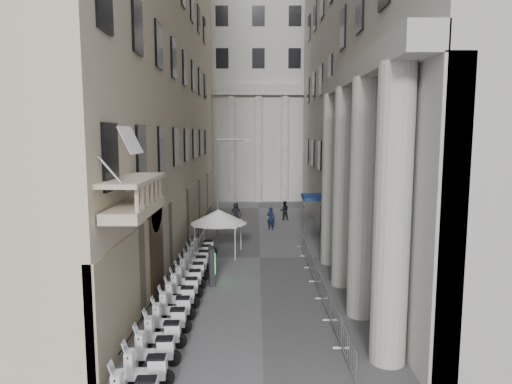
# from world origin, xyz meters

# --- Properties ---
(far_building) EXTENTS (22.00, 10.00, 30.00)m
(far_building) POSITION_xyz_m (0.00, 48.00, 15.00)
(far_building) COLOR beige
(far_building) RESTS_ON ground
(iron_fence) EXTENTS (0.30, 28.00, 1.40)m
(iron_fence) POSITION_xyz_m (-4.30, 18.00, 0.00)
(iron_fence) COLOR black
(iron_fence) RESTS_ON ground
(blue_awning) EXTENTS (1.60, 3.00, 3.00)m
(blue_awning) POSITION_xyz_m (4.15, 26.00, 0.00)
(blue_awning) COLOR navy
(blue_awning) RESTS_ON ground
(flag) EXTENTS (1.00, 1.40, 8.20)m
(flag) POSITION_xyz_m (-4.00, 5.00, 0.00)
(flag) COLOR #9E0C11
(flag) RESTS_ON ground
(scooter_2) EXTENTS (1.42, 0.61, 1.50)m
(scooter_2) POSITION_xyz_m (-3.59, 5.66, 0.00)
(scooter_2) COLOR silver
(scooter_2) RESTS_ON ground
(scooter_3) EXTENTS (1.42, 0.61, 1.50)m
(scooter_3) POSITION_xyz_m (-3.59, 6.93, 0.00)
(scooter_3) COLOR silver
(scooter_3) RESTS_ON ground
(scooter_4) EXTENTS (1.42, 0.61, 1.50)m
(scooter_4) POSITION_xyz_m (-3.59, 8.19, 0.00)
(scooter_4) COLOR silver
(scooter_4) RESTS_ON ground
(scooter_5) EXTENTS (1.42, 0.61, 1.50)m
(scooter_5) POSITION_xyz_m (-3.59, 9.46, 0.00)
(scooter_5) COLOR silver
(scooter_5) RESTS_ON ground
(scooter_6) EXTENTS (1.42, 0.61, 1.50)m
(scooter_6) POSITION_xyz_m (-3.59, 10.73, 0.00)
(scooter_6) COLOR silver
(scooter_6) RESTS_ON ground
(scooter_7) EXTENTS (1.42, 0.61, 1.50)m
(scooter_7) POSITION_xyz_m (-3.59, 12.00, 0.00)
(scooter_7) COLOR silver
(scooter_7) RESTS_ON ground
(scooter_8) EXTENTS (1.42, 0.61, 1.50)m
(scooter_8) POSITION_xyz_m (-3.59, 13.27, 0.00)
(scooter_8) COLOR silver
(scooter_8) RESTS_ON ground
(scooter_9) EXTENTS (1.42, 0.61, 1.50)m
(scooter_9) POSITION_xyz_m (-3.59, 14.54, 0.00)
(scooter_9) COLOR silver
(scooter_9) RESTS_ON ground
(scooter_10) EXTENTS (1.42, 0.61, 1.50)m
(scooter_10) POSITION_xyz_m (-3.59, 15.81, 0.00)
(scooter_10) COLOR silver
(scooter_10) RESTS_ON ground
(scooter_11) EXTENTS (1.42, 0.61, 1.50)m
(scooter_11) POSITION_xyz_m (-3.59, 17.08, 0.00)
(scooter_11) COLOR silver
(scooter_11) RESTS_ON ground
(scooter_12) EXTENTS (1.42, 0.61, 1.50)m
(scooter_12) POSITION_xyz_m (-3.59, 18.35, 0.00)
(scooter_12) COLOR silver
(scooter_12) RESTS_ON ground
(scooter_13) EXTENTS (1.42, 0.61, 1.50)m
(scooter_13) POSITION_xyz_m (-3.59, 19.62, 0.00)
(scooter_13) COLOR silver
(scooter_13) RESTS_ON ground
(barrier_0) EXTENTS (0.60, 2.40, 1.10)m
(barrier_0) POSITION_xyz_m (2.86, 5.66, 0.00)
(barrier_0) COLOR #A6A8AD
(barrier_0) RESTS_ON ground
(barrier_1) EXTENTS (0.60, 2.40, 1.10)m
(barrier_1) POSITION_xyz_m (2.86, 8.16, 0.00)
(barrier_1) COLOR #A6A8AD
(barrier_1) RESTS_ON ground
(barrier_2) EXTENTS (0.60, 2.40, 1.10)m
(barrier_2) POSITION_xyz_m (2.86, 10.66, 0.00)
(barrier_2) COLOR #A6A8AD
(barrier_2) RESTS_ON ground
(barrier_3) EXTENTS (0.60, 2.40, 1.10)m
(barrier_3) POSITION_xyz_m (2.86, 13.16, 0.00)
(barrier_3) COLOR #A6A8AD
(barrier_3) RESTS_ON ground
(barrier_4) EXTENTS (0.60, 2.40, 1.10)m
(barrier_4) POSITION_xyz_m (2.86, 15.66, 0.00)
(barrier_4) COLOR #A6A8AD
(barrier_4) RESTS_ON ground
(barrier_5) EXTENTS (0.60, 2.40, 1.10)m
(barrier_5) POSITION_xyz_m (2.86, 18.16, 0.00)
(barrier_5) COLOR #A6A8AD
(barrier_5) RESTS_ON ground
(barrier_6) EXTENTS (0.60, 2.40, 1.10)m
(barrier_6) POSITION_xyz_m (2.86, 20.66, 0.00)
(barrier_6) COLOR #A6A8AD
(barrier_6) RESTS_ON ground
(security_tent) EXTENTS (3.60, 3.60, 2.93)m
(security_tent) POSITION_xyz_m (-2.77, 20.18, 2.44)
(security_tent) COLOR silver
(security_tent) RESTS_ON ground
(street_lamp) EXTENTS (2.41, 0.45, 7.39)m
(street_lamp) POSITION_xyz_m (-2.73, 23.42, 4.36)
(street_lamp) COLOR gray
(street_lamp) RESTS_ON ground
(info_kiosk) EXTENTS (0.43, 0.94, 1.93)m
(info_kiosk) POSITION_xyz_m (-2.52, 14.05, 0.98)
(info_kiosk) COLOR black
(info_kiosk) RESTS_ON ground
(pedestrian_a) EXTENTS (0.78, 0.64, 1.84)m
(pedestrian_a) POSITION_xyz_m (0.95, 27.58, 0.92)
(pedestrian_a) COLOR black
(pedestrian_a) RESTS_ON ground
(pedestrian_b) EXTENTS (0.87, 0.70, 1.73)m
(pedestrian_b) POSITION_xyz_m (2.30, 31.77, 0.86)
(pedestrian_b) COLOR black
(pedestrian_b) RESTS_ON ground
(pedestrian_c) EXTENTS (0.92, 0.62, 1.82)m
(pedestrian_c) POSITION_xyz_m (-2.00, 30.19, 0.91)
(pedestrian_c) COLOR black
(pedestrian_c) RESTS_ON ground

